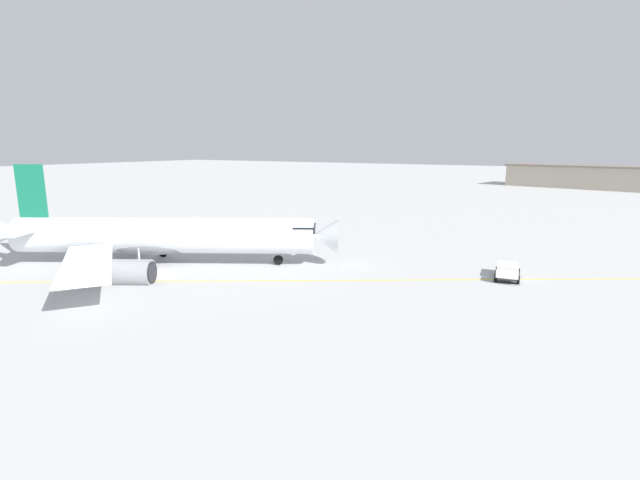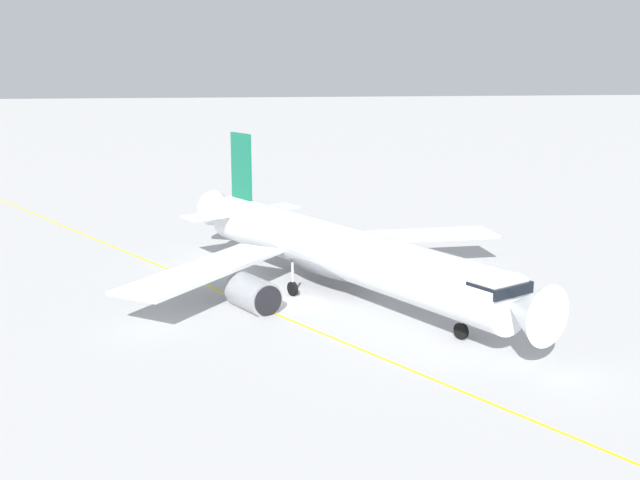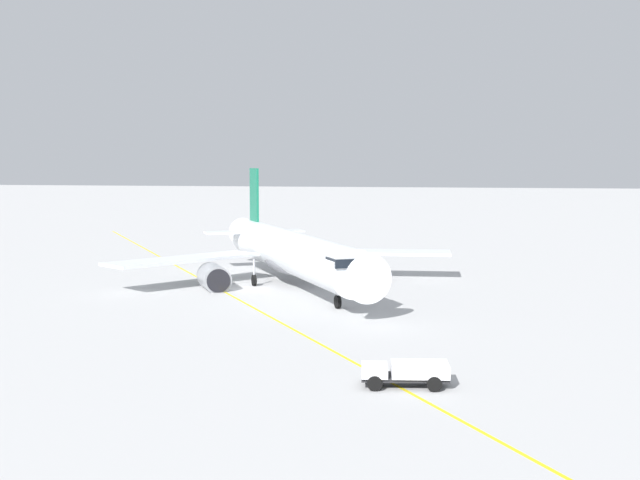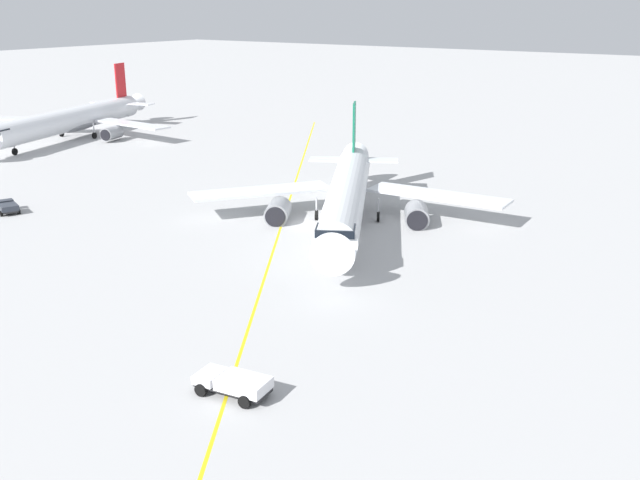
{
  "view_description": "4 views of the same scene",
  "coord_description": "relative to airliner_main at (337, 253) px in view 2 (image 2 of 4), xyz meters",
  "views": [
    {
      "loc": [
        30.92,
        39.34,
        13.22
      ],
      "look_at": [
        -11.33,
        14.17,
        3.15
      ],
      "focal_mm": 25.82,
      "sensor_mm": 36.0,
      "label": 1
    },
    {
      "loc": [
        5.16,
        57.62,
        18.02
      ],
      "look_at": [
        -2.69,
        -5.57,
        3.4
      ],
      "focal_mm": 45.35,
      "sensor_mm": 36.0,
      "label": 2
    },
    {
      "loc": [
        -21.09,
        78.02,
        12.21
      ],
      "look_at": [
        -6.91,
        0.24,
        4.76
      ],
      "focal_mm": 48.08,
      "sensor_mm": 36.0,
      "label": 3
    },
    {
      "loc": [
        -44.55,
        62.81,
        22.93
      ],
      "look_at": [
        -11.33,
        14.17,
        3.92
      ],
      "focal_mm": 41.42,
      "sensor_mm": 36.0,
      "label": 4
    }
  ],
  "objects": [
    {
      "name": "ground_plane",
      "position": [
        3.61,
        2.25,
        -3.08
      ],
      "size": [
        600.0,
        600.0,
        0.0
      ],
      "primitive_type": "plane",
      "color": "#B2B2B2"
    },
    {
      "name": "airliner_main",
      "position": [
        0.0,
        0.0,
        0.0
      ],
      "size": [
        31.67,
        36.64,
        11.44
      ],
      "rotation": [
        0.0,
        0.0,
        2.08
      ],
      "color": "silver",
      "rests_on": "ground_plane"
    },
    {
      "name": "taxiway_centreline",
      "position": [
        5.64,
        4.22,
        -3.07
      ],
      "size": [
        75.86,
        121.77,
        0.01
      ],
      "rotation": [
        0.0,
        0.0,
        2.13
      ],
      "color": "yellow",
      "rests_on": "ground_plane"
    }
  ]
}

